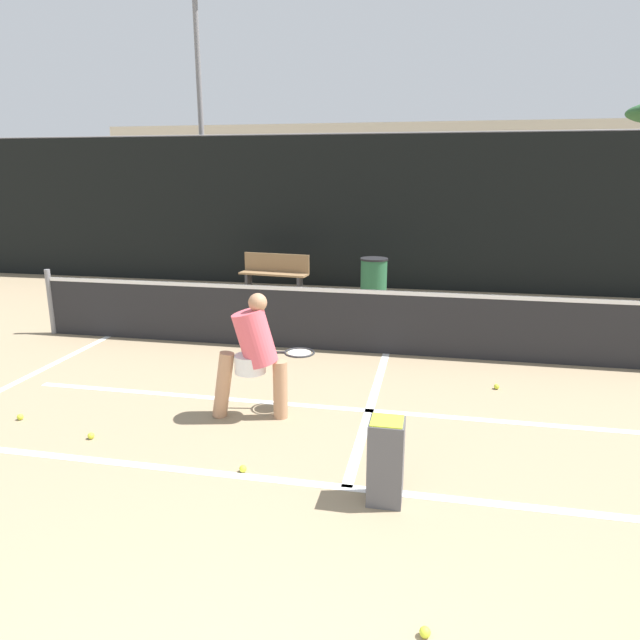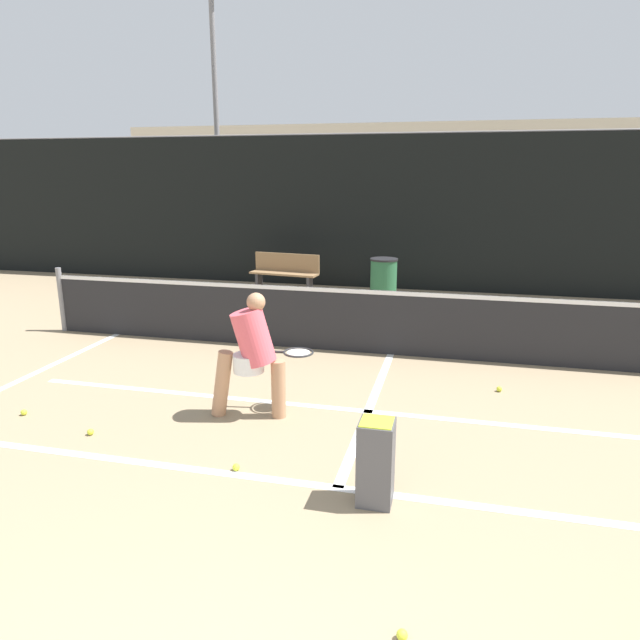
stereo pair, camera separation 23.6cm
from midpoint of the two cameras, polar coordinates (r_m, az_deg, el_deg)
name	(u,v)px [view 2 (the right image)]	position (r m, az deg, el deg)	size (l,w,h in m)	color
court_baseline_near	(338,488)	(5.04, 3.19, -16.43)	(11.00, 0.10, 0.01)	white
court_service_line	(368,411)	(6.48, 5.88, -9.08)	(8.25, 0.10, 0.01)	white
court_center_mark	(371,403)	(6.70, 6.17, -8.28)	(0.10, 3.75, 0.01)	white
court_sideline_left	(37,372)	(8.49, -25.71, -4.70)	(0.10, 4.75, 0.01)	white
net	(392,321)	(8.31, 8.00, -0.08)	(11.09, 0.09, 1.07)	slate
fence_back	(420,214)	(12.96, 10.46, 10.43)	(24.00, 0.06, 3.42)	black
player_practicing	(252,352)	(6.12, -5.67, -3.19)	(1.10, 0.71, 1.39)	tan
tennis_ball_scattered_1	(24,412)	(7.09, -26.65, -8.26)	(0.07, 0.07, 0.07)	#D1E033
tennis_ball_scattered_2	(236,467)	(5.31, -7.09, -14.41)	(0.07, 0.07, 0.07)	#D1E033
tennis_ball_scattered_3	(90,432)	(6.31, -20.97, -10.42)	(0.07, 0.07, 0.07)	#D1E033
tennis_ball_scattered_4	(402,635)	(3.77, 10.24, -28.60)	(0.07, 0.07, 0.07)	#D1E033
tennis_ball_scattered_5	(499,389)	(7.36, 18.38, -6.57)	(0.07, 0.07, 0.07)	#D1E033
ball_hopper	(376,460)	(4.71, 7.08, -13.75)	(0.28, 0.28, 0.71)	#4C4C51
courtside_bench	(285,272)	(12.55, -2.97, 4.82)	(1.55, 0.56, 0.86)	olive
trash_bin	(384,279)	(11.92, 6.94, 4.07)	(0.57, 0.57, 0.87)	#28603D
parked_car	(408,248)	(15.87, 9.22, 7.09)	(1.79, 4.63, 1.34)	#B7B7BC
floodlight_mast	(215,79)	(19.13, -10.12, 22.65)	(1.10, 0.24, 8.38)	slate
building_far	(446,173)	(32.35, 12.72, 14.19)	(36.00, 2.40, 5.07)	beige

